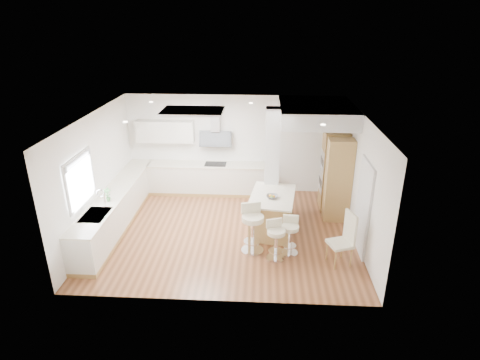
# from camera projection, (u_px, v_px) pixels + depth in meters

# --- Properties ---
(ground) EXTENTS (6.00, 6.00, 0.00)m
(ground) POSITION_uv_depth(u_px,v_px,m) (227.00, 232.00, 9.60)
(ground) COLOR #985C38
(ground) RESTS_ON ground
(ceiling) EXTENTS (6.00, 5.00, 0.02)m
(ceiling) POSITION_uv_depth(u_px,v_px,m) (227.00, 232.00, 9.60)
(ceiling) COLOR silver
(ceiling) RESTS_ON ground
(wall_back) EXTENTS (6.00, 0.04, 2.80)m
(wall_back) POSITION_uv_depth(u_px,v_px,m) (234.00, 144.00, 11.36)
(wall_back) COLOR white
(wall_back) RESTS_ON ground
(wall_left) EXTENTS (0.04, 5.00, 2.80)m
(wall_left) POSITION_uv_depth(u_px,v_px,m) (96.00, 175.00, 9.21)
(wall_left) COLOR white
(wall_left) RESTS_ON ground
(wall_right) EXTENTS (0.04, 5.00, 2.80)m
(wall_right) POSITION_uv_depth(u_px,v_px,m) (360.00, 180.00, 8.90)
(wall_right) COLOR white
(wall_right) RESTS_ON ground
(skylight) EXTENTS (4.10, 2.10, 0.06)m
(skylight) POSITION_uv_depth(u_px,v_px,m) (193.00, 111.00, 9.13)
(skylight) COLOR silver
(skylight) RESTS_ON ground
(window_left) EXTENTS (0.06, 1.28, 1.07)m
(window_left) POSITION_uv_depth(u_px,v_px,m) (79.00, 178.00, 8.27)
(window_left) COLOR white
(window_left) RESTS_ON ground
(doorway_right) EXTENTS (0.05, 1.00, 2.10)m
(doorway_right) POSITION_uv_depth(u_px,v_px,m) (363.00, 209.00, 8.50)
(doorway_right) COLOR #4D433C
(doorway_right) RESTS_ON ground
(counter_left) EXTENTS (0.63, 4.50, 1.35)m
(counter_left) POSITION_uv_depth(u_px,v_px,m) (117.00, 207.00, 9.77)
(counter_left) COLOR tan
(counter_left) RESTS_ON ground
(counter_back) EXTENTS (3.62, 0.63, 2.50)m
(counter_back) POSITION_uv_depth(u_px,v_px,m) (201.00, 170.00, 11.43)
(counter_back) COLOR tan
(counter_back) RESTS_ON ground
(pillar) EXTENTS (0.35, 0.35, 2.80)m
(pillar) POSITION_uv_depth(u_px,v_px,m) (272.00, 164.00, 9.88)
(pillar) COLOR silver
(pillar) RESTS_ON ground
(soffit) EXTENTS (1.78, 2.20, 0.40)m
(soffit) POSITION_uv_depth(u_px,v_px,m) (316.00, 112.00, 9.78)
(soffit) COLOR silver
(soffit) RESTS_ON ground
(oven_column) EXTENTS (0.63, 1.21, 2.10)m
(oven_column) POSITION_uv_depth(u_px,v_px,m) (335.00, 174.00, 10.18)
(oven_column) COLOR tan
(oven_column) RESTS_ON ground
(peninsula) EXTENTS (1.19, 1.62, 0.99)m
(peninsula) POSITION_uv_depth(u_px,v_px,m) (272.00, 212.00, 9.52)
(peninsula) COLOR tan
(peninsula) RESTS_ON ground
(bar_stool_a) EXTENTS (0.60, 0.60, 1.10)m
(bar_stool_a) POSITION_uv_depth(u_px,v_px,m) (252.00, 226.00, 8.60)
(bar_stool_a) COLOR white
(bar_stool_a) RESTS_ON ground
(bar_stool_b) EXTENTS (0.51, 0.51, 0.88)m
(bar_stool_b) POSITION_uv_depth(u_px,v_px,m) (276.00, 238.00, 8.36)
(bar_stool_b) COLOR white
(bar_stool_b) RESTS_ON ground
(bar_stool_c) EXTENTS (0.41, 0.41, 0.86)m
(bar_stool_c) POSITION_uv_depth(u_px,v_px,m) (290.00, 233.00, 8.56)
(bar_stool_c) COLOR white
(bar_stool_c) RESTS_ON ground
(dining_chair) EXTENTS (0.57, 0.57, 1.15)m
(dining_chair) POSITION_uv_depth(u_px,v_px,m) (345.00, 237.00, 8.18)
(dining_chair) COLOR beige
(dining_chair) RESTS_ON ground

